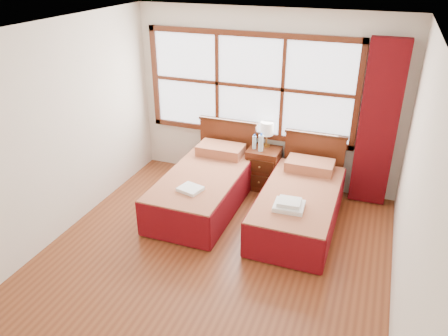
% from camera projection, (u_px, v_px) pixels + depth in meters
% --- Properties ---
extents(floor, '(4.50, 4.50, 0.00)m').
position_uv_depth(floor, '(210.00, 262.00, 5.10)').
color(floor, brown).
rests_on(floor, ground).
extents(ceiling, '(4.50, 4.50, 0.00)m').
position_uv_depth(ceiling, '(205.00, 33.00, 3.95)').
color(ceiling, white).
rests_on(ceiling, wall_back).
extents(wall_back, '(4.00, 0.00, 4.00)m').
position_uv_depth(wall_back, '(266.00, 100.00, 6.41)').
color(wall_back, silver).
rests_on(wall_back, floor).
extents(wall_left, '(0.00, 4.50, 4.50)m').
position_uv_depth(wall_left, '(51.00, 137.00, 5.15)').
color(wall_left, silver).
rests_on(wall_left, floor).
extents(wall_right, '(0.00, 4.50, 4.50)m').
position_uv_depth(wall_right, '(415.00, 196.00, 3.90)').
color(wall_right, silver).
rests_on(wall_right, floor).
extents(window, '(3.16, 0.06, 1.56)m').
position_uv_depth(window, '(249.00, 86.00, 6.37)').
color(window, white).
rests_on(window, wall_back).
extents(curtain, '(0.50, 0.16, 2.30)m').
position_uv_depth(curtain, '(378.00, 125.00, 5.85)').
color(curtain, '#5A090D').
rests_on(curtain, wall_back).
extents(bed_left, '(1.00, 2.02, 0.97)m').
position_uv_depth(bed_left, '(205.00, 186.00, 6.15)').
color(bed_left, '#3C1B0C').
rests_on(bed_left, floor).
extents(bed_right, '(0.97, 1.99, 0.94)m').
position_uv_depth(bed_right, '(299.00, 204.00, 5.73)').
color(bed_right, '#3C1B0C').
rests_on(bed_right, floor).
extents(nightstand, '(0.47, 0.46, 0.63)m').
position_uv_depth(nightstand, '(263.00, 168.00, 6.61)').
color(nightstand, '#522312').
rests_on(nightstand, floor).
extents(towels_left, '(0.34, 0.31, 0.04)m').
position_uv_depth(towels_left, '(190.00, 189.00, 5.57)').
color(towels_left, white).
rests_on(towels_left, bed_left).
extents(towels_right, '(0.38, 0.33, 0.11)m').
position_uv_depth(towels_right, '(289.00, 205.00, 5.21)').
color(towels_right, white).
rests_on(towels_right, bed_right).
extents(lamp, '(0.20, 0.20, 0.38)m').
position_uv_depth(lamp, '(267.00, 129.00, 6.46)').
color(lamp, gold).
rests_on(lamp, nightstand).
extents(bottle_near, '(0.06, 0.06, 0.23)m').
position_uv_depth(bottle_near, '(254.00, 142.00, 6.45)').
color(bottle_near, '#BDE3F4').
rests_on(bottle_near, nightstand).
extents(bottle_far, '(0.07, 0.07, 0.28)m').
position_uv_depth(bottle_far, '(261.00, 143.00, 6.37)').
color(bottle_far, '#BDE3F4').
rests_on(bottle_far, nightstand).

